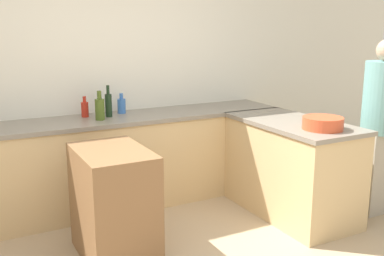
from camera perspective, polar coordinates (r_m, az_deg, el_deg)
wall_back at (r=4.69m, az=-10.55°, el=7.48°), size 8.00×0.06×2.70m
counter_back at (r=4.55m, az=-8.81°, el=-4.13°), size 3.38×0.64×0.91m
counter_peninsula at (r=4.39m, az=12.44°, el=-4.91°), size 0.69×1.34×0.91m
island_table at (r=3.55m, az=-9.91°, el=-9.49°), size 0.51×0.76×0.86m
mixing_bowl at (r=3.98m, az=16.27°, el=0.59°), size 0.35×0.35×0.11m
wine_bottle_dark at (r=4.42m, az=-10.56°, el=2.97°), size 0.07×0.07×0.31m
olive_oil_bottle at (r=4.29m, az=-11.63°, el=2.45°), size 0.09×0.09×0.28m
water_bottle_blue at (r=4.59m, az=-8.94°, el=2.86°), size 0.08×0.08×0.20m
hot_sauce_bottle at (r=4.47m, az=-13.45°, el=2.39°), size 0.07×0.07×0.20m
person_at_peninsula at (r=4.54m, az=22.86°, el=0.69°), size 0.36×0.36×1.66m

